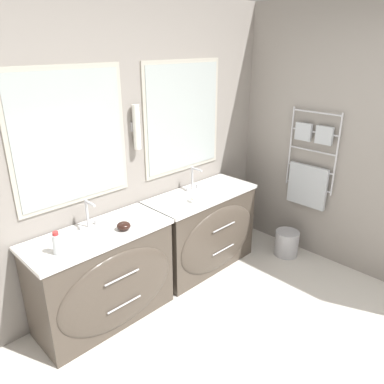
{
  "coord_description": "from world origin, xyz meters",
  "views": [
    {
      "loc": [
        -1.74,
        -0.56,
        2.21
      ],
      "look_at": [
        0.25,
        1.46,
        1.07
      ],
      "focal_mm": 35.0,
      "sensor_mm": 36.0,
      "label": 1
    }
  ],
  "objects_px": {
    "vanity_left": "(104,277)",
    "amenity_bowl": "(124,226)",
    "vanity_right": "(204,230)",
    "toiletry_bottle": "(57,244)",
    "waste_bin": "(287,243)"
  },
  "relations": [
    {
      "from": "vanity_left",
      "to": "amenity_bowl",
      "type": "xyz_separation_m",
      "value": [
        0.17,
        -0.07,
        0.44
      ]
    },
    {
      "from": "vanity_right",
      "to": "amenity_bowl",
      "type": "relative_size",
      "value": 10.44
    },
    {
      "from": "amenity_bowl",
      "to": "vanity_left",
      "type": "bearing_deg",
      "value": 157.06
    },
    {
      "from": "vanity_right",
      "to": "toiletry_bottle",
      "type": "bearing_deg",
      "value": -178.12
    },
    {
      "from": "vanity_right",
      "to": "amenity_bowl",
      "type": "xyz_separation_m",
      "value": [
        -1.0,
        -0.07,
        0.44
      ]
    },
    {
      "from": "vanity_right",
      "to": "waste_bin",
      "type": "xyz_separation_m",
      "value": [
        0.81,
        -0.5,
        -0.27
      ]
    },
    {
      "from": "vanity_left",
      "to": "vanity_right",
      "type": "relative_size",
      "value": 1.0
    },
    {
      "from": "vanity_right",
      "to": "toiletry_bottle",
      "type": "xyz_separation_m",
      "value": [
        -1.54,
        -0.05,
        0.48
      ]
    },
    {
      "from": "waste_bin",
      "to": "vanity_left",
      "type": "bearing_deg",
      "value": 165.97
    },
    {
      "from": "vanity_left",
      "to": "vanity_right",
      "type": "distance_m",
      "value": 1.18
    },
    {
      "from": "vanity_left",
      "to": "vanity_right",
      "type": "xyz_separation_m",
      "value": [
        1.18,
        0.0,
        0.0
      ]
    },
    {
      "from": "vanity_left",
      "to": "waste_bin",
      "type": "height_order",
      "value": "vanity_left"
    },
    {
      "from": "vanity_left",
      "to": "amenity_bowl",
      "type": "bearing_deg",
      "value": -22.94
    },
    {
      "from": "amenity_bowl",
      "to": "waste_bin",
      "type": "distance_m",
      "value": 1.99
    },
    {
      "from": "vanity_left",
      "to": "amenity_bowl",
      "type": "relative_size",
      "value": 10.44
    }
  ]
}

